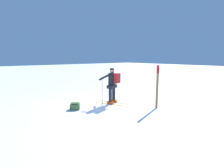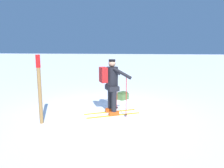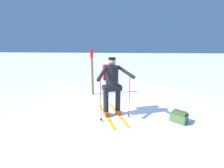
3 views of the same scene
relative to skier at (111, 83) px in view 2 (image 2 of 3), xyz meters
name	(u,v)px [view 2 (image 2 of 3)]	position (x,y,z in m)	size (l,w,h in m)	color
ground_plane	(107,110)	(0.18, -0.36, -0.97)	(80.00, 80.00, 0.00)	white
skier	(111,83)	(0.00, 0.00, 0.00)	(1.71, 1.19, 1.66)	gold
dropped_backpack	(123,96)	(-0.24, -1.82, -0.83)	(0.47, 0.49, 0.29)	#4C6B38
trail_marker	(39,84)	(1.78, 0.99, 0.10)	(0.11, 0.11, 1.84)	olive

